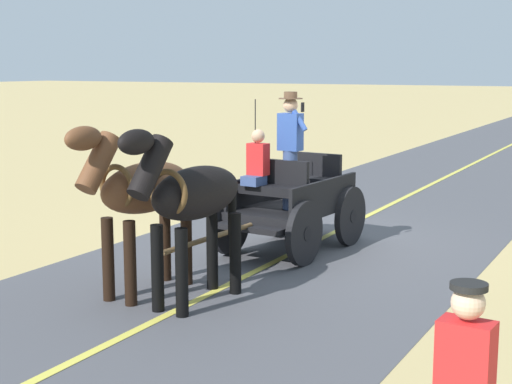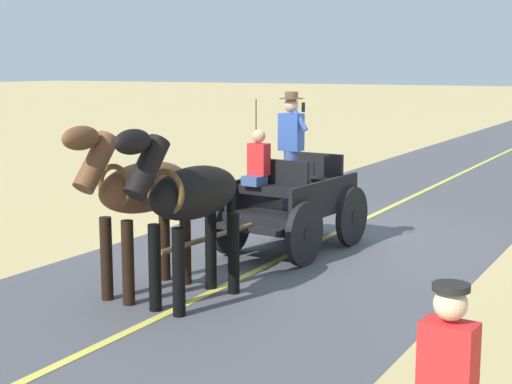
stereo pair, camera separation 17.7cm
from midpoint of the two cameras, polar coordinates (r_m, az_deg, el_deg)
The scene contains 6 objects.
ground_plane at distance 12.66m, azimuth 4.77°, elevation -3.83°, with size 200.00×200.00×0.00m, color tan.
road_surface at distance 12.66m, azimuth 4.77°, elevation -3.81°, with size 5.68×160.00×0.01m, color #4C4C51.
road_centre_stripe at distance 12.66m, azimuth 4.77°, elevation -3.79°, with size 0.12×160.00×0.00m, color #DBCC4C.
horse_drawn_carriage at distance 11.99m, azimuth 3.01°, elevation -0.58°, with size 1.58×4.52×2.50m.
horse_near_side at distance 9.21m, azimuth -4.45°, elevation -0.41°, with size 0.69×2.14×2.21m.
horse_off_side at distance 9.70m, azimuth -8.11°, elevation 0.02°, with size 0.70×2.14×2.21m.
Camera 2 is at (-5.14, 11.20, 2.89)m, focal length 53.85 mm.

